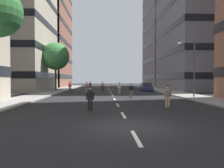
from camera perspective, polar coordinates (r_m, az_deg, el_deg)
The scene contains 18 objects.
ground_plane at distance 32.70m, azimuth -0.26°, elevation -2.52°, with size 136.61×136.61×0.00m, color black.
sidewalk_left at distance 36.54m, azimuth -16.07°, elevation -2.05°, with size 3.72×62.61×0.14m, color gray.
sidewalk_right at distance 37.21m, azimuth 14.91°, elevation -1.98°, with size 3.72×62.61×0.14m, color gray.
lane_markings at distance 32.93m, azimuth -0.28°, elevation -2.49°, with size 0.16×52.20×0.01m.
building_left_mid at distance 47.15m, azimuth -27.25°, elevation 16.27°, with size 17.13×18.14×28.72m.
building_left_far at distance 64.13m, azimuth -20.28°, elevation 14.60°, with size 17.13×22.66×33.73m.
building_right_far at distance 64.35m, azimuth 17.46°, elevation 12.03°, with size 17.13×16.58×28.12m.
parked_car_near at distance 39.45m, azimuth 9.30°, elevation -0.84°, with size 1.82×4.40×1.52m.
street_tree_near at distance 39.19m, azimuth -15.25°, elevation 7.36°, with size 4.97×4.97×8.70m.
streetlamp_right at distance 26.21m, azimuth 20.94°, elevation 5.45°, with size 2.13×0.30×6.50m.
skater_0 at distance 34.74m, azimuth -11.48°, elevation -0.69°, with size 0.56×0.92×1.78m.
skater_1 at distance 24.93m, azimuth 5.26°, elevation -1.50°, with size 0.55×0.92×1.78m.
skater_2 at distance 16.65m, azimuth 15.02°, elevation -2.91°, with size 0.57×0.92×1.78m.
skater_3 at distance 30.77m, azimuth 2.03°, elevation -0.94°, with size 0.57×0.92×1.78m.
skater_4 at distance 35.21m, azimuth -2.62°, elevation -0.59°, with size 0.54×0.91×1.78m.
skater_5 at distance 13.87m, azimuth -6.04°, elevation -3.86°, with size 0.55×0.92×1.78m.
skater_6 at distance 40.17m, azimuth -6.04°, elevation -0.34°, with size 0.56×0.92×1.78m.
skater_7 at distance 31.83m, azimuth -7.01°, elevation -0.81°, with size 0.54×0.91×1.78m.
Camera 1 is at (-1.27, -9.83, 2.27)m, focal length 33.29 mm.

